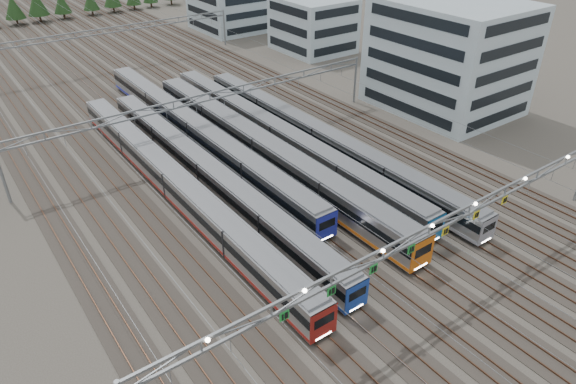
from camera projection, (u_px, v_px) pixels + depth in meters
ground at (418, 292)px, 48.78m from camera, size 400.00×400.00×0.00m
track_bed at (85, 44)px, 117.06m from camera, size 54.00×260.00×5.42m
train_a at (175, 183)px, 62.12m from camera, size 2.87×57.20×3.74m
train_b at (207, 173)px, 64.45m from camera, size 2.73×55.56×3.55m
train_c at (197, 132)px, 74.67m from camera, size 2.92×59.61×3.81m
train_d at (262, 149)px, 69.60m from camera, size 3.14×56.95×4.10m
train_e at (278, 135)px, 73.73m from camera, size 2.86×57.75×3.72m
train_f at (319, 137)px, 73.44m from camera, size 2.73×56.84×3.55m
gantry_near at (430, 233)px, 44.98m from camera, size 56.36×0.61×8.08m
gantry_mid at (210, 102)px, 73.07m from camera, size 56.36×0.36×8.00m
gantry_far at (104, 36)px, 104.14m from camera, size 56.36×0.36×8.00m
depot_bldg_south at (448, 56)px, 84.02m from camera, size 18.00×22.00×17.56m
depot_bldg_mid at (313, 25)px, 114.77m from camera, size 14.00×16.00×11.52m
depot_bldg_north at (240, 1)px, 132.12m from camera, size 22.00×18.00×13.64m
treeline at (40, 6)px, 139.01m from camera, size 93.80×5.60×7.02m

